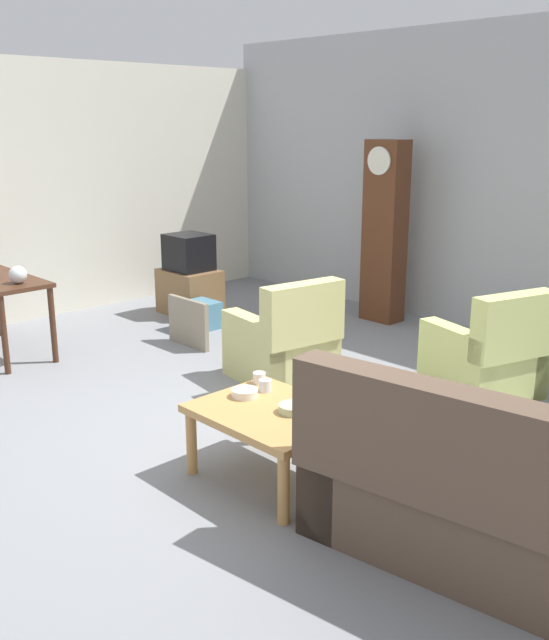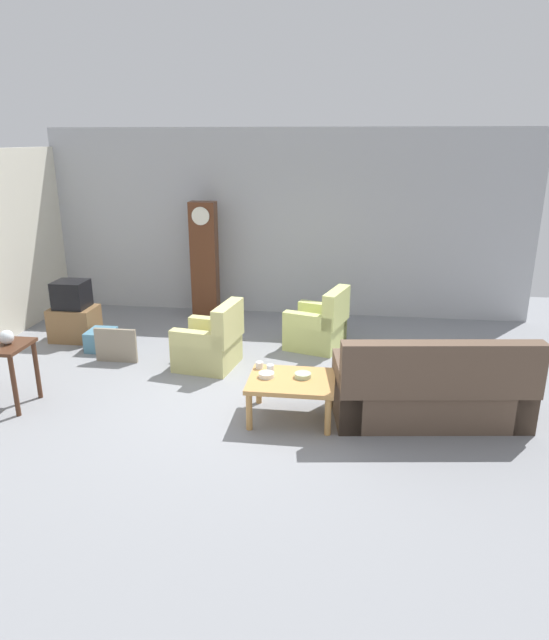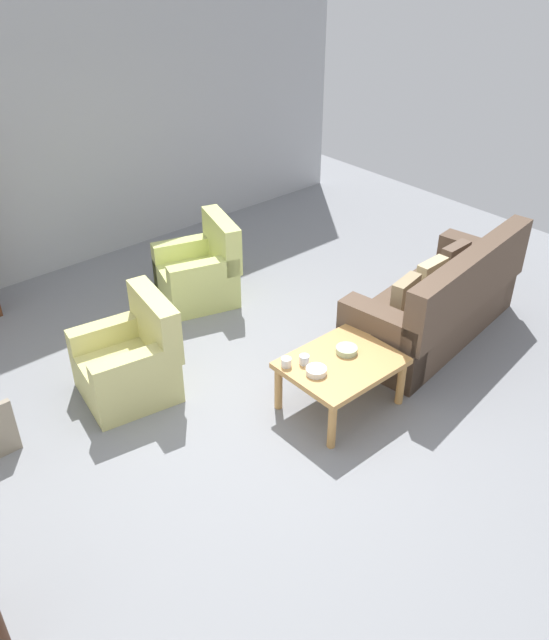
{
  "view_description": "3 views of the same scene",
  "coord_description": "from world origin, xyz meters",
  "views": [
    {
      "loc": [
        3.55,
        -3.36,
        2.23
      ],
      "look_at": [
        -0.05,
        0.11,
        0.83
      ],
      "focal_mm": 40.39,
      "sensor_mm": 36.0,
      "label": 1
    },
    {
      "loc": [
        1.1,
        -6.1,
        3.02
      ],
      "look_at": [
        0.18,
        0.72,
        0.77
      ],
      "focal_mm": 31.22,
      "sensor_mm": 36.0,
      "label": 2
    },
    {
      "loc": [
        -2.82,
        -3.46,
        3.73
      ],
      "look_at": [
        0.34,
        0.17,
        0.66
      ],
      "focal_mm": 36.72,
      "sensor_mm": 36.0,
      "label": 3
    }
  ],
  "objects": [
    {
      "name": "armchair_olive_near",
      "position": [
        -0.73,
        0.88,
        0.31
      ],
      "size": [
        0.9,
        0.88,
        0.92
      ],
      "color": "#CCC67A",
      "rests_on": "ground_plane"
    },
    {
      "name": "framed_picture_leaning",
      "position": [
        -2.09,
        0.86,
        0.24
      ],
      "size": [
        0.6,
        0.05,
        0.49
      ],
      "primitive_type": "cube",
      "color": "gray",
      "rests_on": "ground_plane"
    },
    {
      "name": "couch_floral",
      "position": [
        2.07,
        -0.32,
        0.36
      ],
      "size": [
        2.2,
        1.16,
        1.04
      ],
      "color": "brown",
      "rests_on": "ground_plane"
    },
    {
      "name": "armchair_olive_far",
      "position": [
        0.7,
        1.84,
        0.31
      ],
      "size": [
        0.98,
        0.96,
        0.92
      ],
      "color": "#CDD679",
      "rests_on": "ground_plane"
    },
    {
      "name": "tv_crt",
      "position": [
        -3.1,
        1.66,
        0.73
      ],
      "size": [
        0.48,
        0.44,
        0.42
      ],
      "primitive_type": "cube",
      "color": "black",
      "rests_on": "tv_stand_cabinet"
    },
    {
      "name": "tv_stand_cabinet",
      "position": [
        -3.1,
        1.66,
        0.26
      ],
      "size": [
        0.68,
        0.52,
        0.52
      ],
      "primitive_type": "cube",
      "color": "brown",
      "rests_on": "ground_plane"
    },
    {
      "name": "glass_dome_cloche",
      "position": [
        -2.75,
        -0.57,
        0.85
      ],
      "size": [
        0.17,
        0.17,
        0.17
      ],
      "primitive_type": "sphere",
      "color": "silver",
      "rests_on": "console_table_dark"
    },
    {
      "name": "coffee_table_wood",
      "position": [
        0.53,
        -0.47,
        0.41
      ],
      "size": [
        0.96,
        0.76,
        0.48
      ],
      "color": "tan",
      "rests_on": "ground_plane"
    },
    {
      "name": "storage_box_blue",
      "position": [
        -2.52,
        1.3,
        0.15
      ],
      "size": [
        0.37,
        0.44,
        0.3
      ],
      "primitive_type": "cube",
      "color": "teal",
      "rests_on": "ground_plane"
    },
    {
      "name": "bowl_white_stacked",
      "position": [
        0.25,
        -0.45,
        0.5
      ],
      "size": [
        0.17,
        0.17,
        0.05
      ],
      "primitive_type": "cylinder",
      "color": "white",
      "rests_on": "coffee_table_wood"
    },
    {
      "name": "cup_blue_rimmed",
      "position": [
        0.27,
        -0.29,
        0.52
      ],
      "size": [
        0.08,
        0.08,
        0.08
      ],
      "primitive_type": "cylinder",
      "color": "silver",
      "rests_on": "coffee_table_wood"
    },
    {
      "name": "grandfather_clock",
      "position": [
        -1.35,
        3.07,
        1.01
      ],
      "size": [
        0.44,
        0.3,
        2.02
      ],
      "color": "#562D19",
      "rests_on": "ground_plane"
    },
    {
      "name": "ground_plane",
      "position": [
        0.0,
        0.0,
        0.0
      ],
      "size": [
        10.4,
        10.4,
        0.0
      ],
      "primitive_type": "plane",
      "color": "gray"
    },
    {
      "name": "garage_door_wall",
      "position": [
        0.0,
        3.6,
        1.6
      ],
      "size": [
        8.4,
        0.16,
        3.2
      ],
      "primitive_type": "cube",
      "color": "#ADAFB5",
      "rests_on": "ground_plane"
    },
    {
      "name": "bowl_shallow_green",
      "position": [
        0.65,
        -0.41,
        0.5
      ],
      "size": [
        0.19,
        0.19,
        0.05
      ],
      "primitive_type": "cylinder",
      "color": "#B2C69E",
      "rests_on": "coffee_table_wood"
    },
    {
      "name": "cup_white_porcelain",
      "position": [
        0.13,
        -0.21,
        0.52
      ],
      "size": [
        0.09,
        0.09,
        0.08
      ],
      "primitive_type": "cylinder",
      "color": "white",
      "rests_on": "coffee_table_wood"
    }
  ]
}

